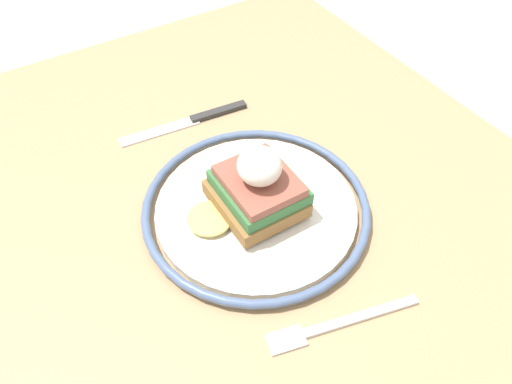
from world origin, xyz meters
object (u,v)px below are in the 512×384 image
Objects in this scene: plate at (256,208)px; fork at (336,324)px; knife at (195,120)px; sandwich at (257,187)px.

fork is at bearing 176.92° from plate.
knife reaches higher than fork.
knife is at bearing -4.41° from plate.
plate is 0.04m from sandwich.
plate is at bearing 13.66° from sandwich.
plate is 1.68× the size of fork.
plate is at bearing -3.08° from fork.
sandwich is 0.80× the size of fork.
sandwich is at bearing 175.75° from knife.
sandwich is 0.19m from knife.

